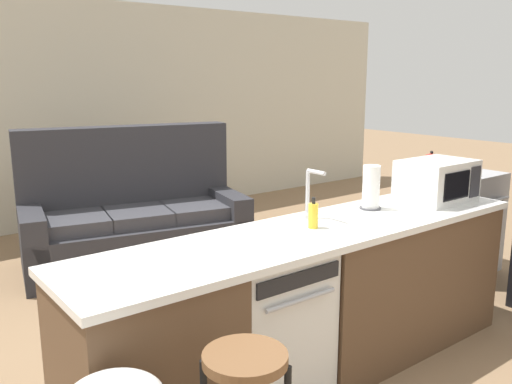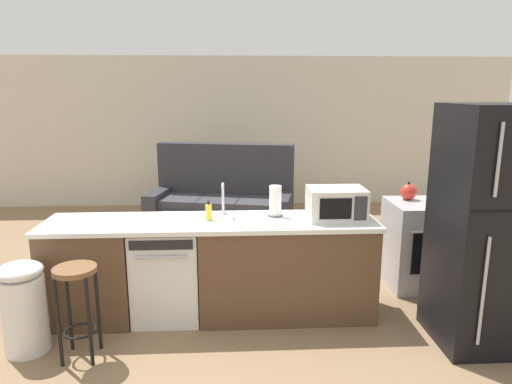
{
  "view_description": "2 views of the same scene",
  "coord_description": "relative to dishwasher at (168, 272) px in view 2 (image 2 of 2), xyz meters",
  "views": [
    {
      "loc": [
        -1.91,
        -2.11,
        1.74
      ],
      "look_at": [
        0.33,
        0.8,
        0.95
      ],
      "focal_mm": 38.0,
      "sensor_mm": 36.0,
      "label": 1
    },
    {
      "loc": [
        0.35,
        -3.89,
        2.02
      ],
      "look_at": [
        0.56,
        0.23,
        1.1
      ],
      "focal_mm": 32.0,
      "sensor_mm": 36.0,
      "label": 2
    }
  ],
  "objects": [
    {
      "name": "microwave",
      "position": [
        1.51,
        -0.0,
        0.62
      ],
      "size": [
        0.5,
        0.37,
        0.28
      ],
      "color": "white",
      "rests_on": "kitchen_counter"
    },
    {
      "name": "paper_towel_roll",
      "position": [
        0.98,
        0.12,
        0.62
      ],
      "size": [
        0.14,
        0.14,
        0.28
      ],
      "color": "#4C4C51",
      "rests_on": "kitchen_counter"
    },
    {
      "name": "kettle",
      "position": [
        2.43,
        0.68,
        0.56
      ],
      "size": [
        0.21,
        0.17,
        0.19
      ],
      "color": "red",
      "rests_on": "stove_range"
    },
    {
      "name": "soap_bottle",
      "position": [
        0.38,
        0.02,
        0.55
      ],
      "size": [
        0.06,
        0.06,
        0.18
      ],
      "color": "yellow",
      "rests_on": "kitchen_counter"
    },
    {
      "name": "refrigerator",
      "position": [
        2.6,
        -0.55,
        0.54
      ],
      "size": [
        0.72,
        0.73,
        1.93
      ],
      "color": "black",
      "rests_on": "ground_plane"
    },
    {
      "name": "couch",
      "position": [
        0.45,
        2.53,
        -0.03
      ],
      "size": [
        2.15,
        1.3,
        1.27
      ],
      "color": "#2D2D33",
      "rests_on": "ground_plane"
    },
    {
      "name": "ground_plane",
      "position": [
        0.25,
        0.0,
        -0.42
      ],
      "size": [
        24.0,
        24.0,
        0.0
      ],
      "primitive_type": "plane",
      "color": "#896B4C"
    },
    {
      "name": "sink_faucet",
      "position": [
        0.5,
        0.18,
        0.61
      ],
      "size": [
        0.07,
        0.18,
        0.3
      ],
      "color": "silver",
      "rests_on": "kitchen_counter"
    },
    {
      "name": "trash_bin",
      "position": [
        -1.05,
        -0.53,
        -0.04
      ],
      "size": [
        0.35,
        0.35,
        0.74
      ],
      "color": "white",
      "rests_on": "ground_plane"
    },
    {
      "name": "dishwasher",
      "position": [
        0.0,
        0.0,
        0.0
      ],
      "size": [
        0.58,
        0.61,
        0.84
      ],
      "color": "silver",
      "rests_on": "ground_plane"
    },
    {
      "name": "stove_range",
      "position": [
        2.6,
        0.55,
        0.03
      ],
      "size": [
        0.76,
        0.68,
        0.9
      ],
      "color": "#B7B7BC",
      "rests_on": "ground_plane"
    },
    {
      "name": "bar_stool",
      "position": [
        -0.59,
        -0.65,
        0.11
      ],
      "size": [
        0.32,
        0.32,
        0.74
      ],
      "color": "brown",
      "rests_on": "ground_plane"
    },
    {
      "name": "wall_back",
      "position": [
        0.55,
        4.2,
        0.88
      ],
      "size": [
        10.0,
        0.06,
        2.6
      ],
      "color": "beige",
      "rests_on": "ground_plane"
    },
    {
      "name": "kitchen_counter",
      "position": [
        0.49,
        0.0,
        -0.0
      ],
      "size": [
        2.94,
        0.66,
        0.9
      ],
      "color": "brown",
      "rests_on": "ground_plane"
    }
  ]
}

